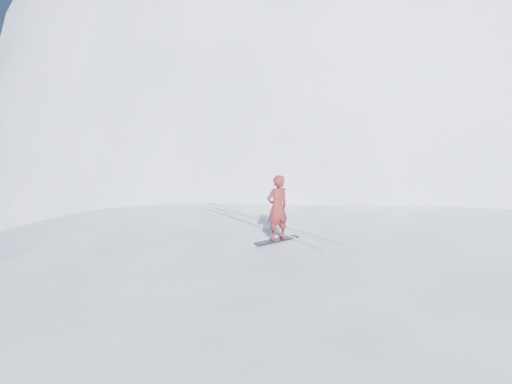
% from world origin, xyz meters
% --- Properties ---
extents(ground, '(400.00, 400.00, 0.00)m').
position_xyz_m(ground, '(0.00, 0.00, 0.00)').
color(ground, white).
rests_on(ground, ground).
extents(near_ridge, '(36.00, 28.00, 4.80)m').
position_xyz_m(near_ridge, '(1.00, 3.00, 0.00)').
color(near_ridge, white).
rests_on(near_ridge, ground).
extents(summit_peak, '(60.00, 56.00, 56.00)m').
position_xyz_m(summit_peak, '(22.00, 26.00, 0.00)').
color(summit_peak, white).
rests_on(summit_peak, ground).
extents(peak_shoulder, '(28.00, 24.00, 18.00)m').
position_xyz_m(peak_shoulder, '(10.00, 20.00, 0.00)').
color(peak_shoulder, white).
rests_on(peak_shoulder, ground).
extents(wind_bumps, '(16.00, 14.40, 1.00)m').
position_xyz_m(wind_bumps, '(-0.56, 2.12, 0.00)').
color(wind_bumps, white).
rests_on(wind_bumps, ground).
extents(snowboard, '(1.28, 0.26, 0.02)m').
position_xyz_m(snowboard, '(-2.24, 3.52, 2.41)').
color(snowboard, black).
rests_on(snowboard, near_ridge).
extents(snowboarder, '(0.63, 0.42, 1.70)m').
position_xyz_m(snowboarder, '(-2.24, 3.52, 3.27)').
color(snowboarder, maroon).
rests_on(snowboarder, snowboard).
extents(board_tracks, '(1.16, 5.99, 0.04)m').
position_xyz_m(board_tracks, '(-1.67, 5.24, 2.42)').
color(board_tracks, silver).
rests_on(board_tracks, ground).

